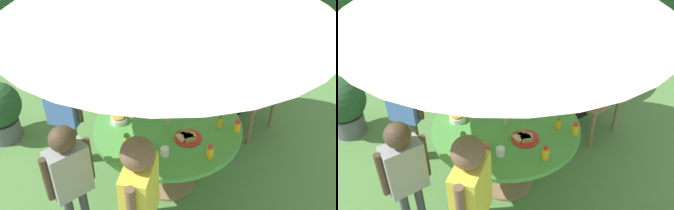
% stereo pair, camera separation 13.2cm
% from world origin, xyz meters
% --- Properties ---
extents(ground_plane, '(10.00, 10.00, 0.02)m').
position_xyz_m(ground_plane, '(0.00, 0.00, -0.01)').
color(ground_plane, '#548442').
extents(garden_table, '(1.27, 1.27, 0.69)m').
position_xyz_m(garden_table, '(0.00, 0.00, 0.57)').
color(garden_table, '#93704C').
rests_on(garden_table, ground_plane).
extents(wooden_chair, '(0.66, 0.66, 0.94)m').
position_xyz_m(wooden_chair, '(1.04, 0.77, 0.52)').
color(wooden_chair, '#93704C').
rests_on(wooden_chair, ground_plane).
extents(dome_tent, '(2.18, 2.18, 1.32)m').
position_xyz_m(dome_tent, '(0.48, 1.81, 0.65)').
color(dome_tent, '#B2C63F').
rests_on(dome_tent, ground_plane).
extents(potted_plant, '(0.49, 0.49, 0.68)m').
position_xyz_m(potted_plant, '(-1.67, 0.88, 0.38)').
color(potted_plant, '#595960').
rests_on(potted_plant, ground_plane).
extents(child_in_pink_shirt, '(0.25, 0.41, 1.25)m').
position_xyz_m(child_in_pink_shirt, '(-0.23, 0.94, 0.80)').
color(child_in_pink_shirt, '#3F3F47').
rests_on(child_in_pink_shirt, ground_plane).
extents(child_in_blue_shirt, '(0.36, 0.26, 1.12)m').
position_xyz_m(child_in_blue_shirt, '(-0.92, 0.41, 0.72)').
color(child_in_blue_shirt, brown).
rests_on(child_in_blue_shirt, ground_plane).
extents(child_in_grey_shirt, '(0.34, 0.29, 1.12)m').
position_xyz_m(child_in_grey_shirt, '(-0.79, -0.47, 0.71)').
color(child_in_grey_shirt, '#3F3F47').
rests_on(child_in_grey_shirt, ground_plane).
extents(child_in_yellow_shirt, '(0.28, 0.41, 1.26)m').
position_xyz_m(child_in_yellow_shirt, '(-0.30, -0.83, 0.80)').
color(child_in_yellow_shirt, '#3F3F47').
rests_on(child_in_yellow_shirt, ground_plane).
extents(snack_bowl, '(0.14, 0.14, 0.08)m').
position_xyz_m(snack_bowl, '(-0.41, 0.09, 0.73)').
color(snack_bowl, white).
rests_on(snack_bowl, garden_table).
extents(plate_front_edge, '(0.23, 0.23, 0.03)m').
position_xyz_m(plate_front_edge, '(0.13, -0.20, 0.70)').
color(plate_front_edge, red).
rests_on(plate_front_edge, garden_table).
extents(plate_mid_right, '(0.19, 0.19, 0.03)m').
position_xyz_m(plate_mid_right, '(-0.16, 0.24, 0.70)').
color(plate_mid_right, yellow).
rests_on(plate_mid_right, garden_table).
extents(plate_center_back, '(0.23, 0.23, 0.03)m').
position_xyz_m(plate_center_back, '(0.25, 0.25, 0.70)').
color(plate_center_back, '#338CD8').
rests_on(plate_center_back, garden_table).
extents(juice_bottle_near_left, '(0.06, 0.06, 0.13)m').
position_xyz_m(juice_bottle_near_left, '(-0.36, -0.24, 0.75)').
color(juice_bottle_near_left, yellow).
rests_on(juice_bottle_near_left, garden_table).
extents(juice_bottle_near_right, '(0.05, 0.05, 0.11)m').
position_xyz_m(juice_bottle_near_right, '(0.43, -0.08, 0.74)').
color(juice_bottle_near_right, yellow).
rests_on(juice_bottle_near_right, garden_table).
extents(juice_bottle_far_left, '(0.06, 0.06, 0.11)m').
position_xyz_m(juice_bottle_far_left, '(0.56, -0.17, 0.74)').
color(juice_bottle_far_left, yellow).
rests_on(juice_bottle_far_left, garden_table).
extents(juice_bottle_far_right, '(0.04, 0.04, 0.12)m').
position_xyz_m(juice_bottle_far_right, '(-0.29, 0.49, 0.75)').
color(juice_bottle_far_right, yellow).
rests_on(juice_bottle_far_right, garden_table).
extents(juice_bottle_center_front, '(0.06, 0.06, 0.12)m').
position_xyz_m(juice_bottle_center_front, '(-0.34, -0.42, 0.74)').
color(juice_bottle_center_front, yellow).
rests_on(juice_bottle_center_front, garden_table).
extents(juice_bottle_mid_left, '(0.06, 0.06, 0.13)m').
position_xyz_m(juice_bottle_mid_left, '(-0.12, 0.55, 0.75)').
color(juice_bottle_mid_left, yellow).
rests_on(juice_bottle_mid_left, garden_table).
extents(juice_bottle_back_edge, '(0.06, 0.06, 0.12)m').
position_xyz_m(juice_bottle_back_edge, '(0.26, -0.44, 0.74)').
color(juice_bottle_back_edge, yellow).
rests_on(juice_bottle_back_edge, garden_table).
extents(cup_near, '(0.07, 0.07, 0.07)m').
position_xyz_m(cup_near, '(-0.07, -0.37, 0.72)').
color(cup_near, white).
rests_on(cup_near, garden_table).
extents(cup_far, '(0.07, 0.07, 0.06)m').
position_xyz_m(cup_far, '(-0.19, -0.32, 0.72)').
color(cup_far, '#E04C47').
rests_on(cup_far, garden_table).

